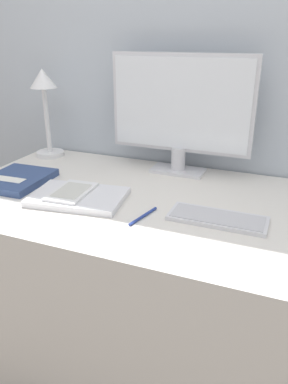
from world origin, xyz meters
name	(u,v)px	position (x,y,z in m)	size (l,w,h in m)	color
wall_back	(187,45)	(0.00, 0.58, 1.20)	(3.60, 0.05, 2.40)	#B2BCC6
desk	(146,287)	(0.00, 0.16, 0.36)	(1.36, 0.76, 0.73)	silver
monitor	(180,111)	(0.02, 0.45, 0.97)	(0.55, 0.11, 0.45)	silver
keyboard	(218,218)	(0.26, 0.09, 0.74)	(0.29, 0.12, 0.01)	silver
laptop	(78,197)	(-0.20, 0.06, 0.74)	(0.33, 0.25, 0.02)	silver
ereader	(72,192)	(-0.23, 0.06, 0.75)	(0.13, 0.19, 0.01)	white
desk_lamp	(45,98)	(-0.58, 0.44, 0.98)	(0.12, 0.12, 0.38)	white
notebook	(17,179)	(-0.50, 0.11, 0.74)	(0.22, 0.26, 0.03)	#334775
pen	(143,216)	(0.04, 0.02, 0.73)	(0.04, 0.14, 0.01)	navy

